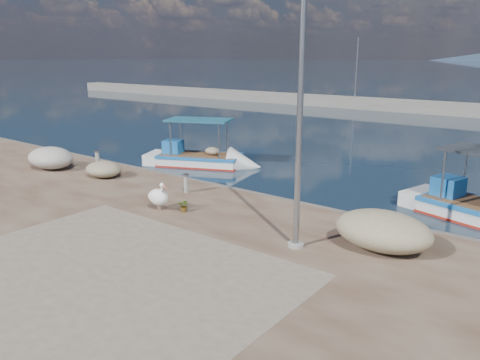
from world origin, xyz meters
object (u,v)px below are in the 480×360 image
(pelican, at_px, (159,197))
(lamp_post, at_px, (300,128))
(boat_left, at_px, (199,161))
(bollard_near, at_px, (186,182))

(pelican, height_order, lamp_post, lamp_post)
(pelican, bearing_deg, boat_left, 137.35)
(boat_left, distance_m, lamp_post, 13.20)
(lamp_post, bearing_deg, bollard_near, 162.26)
(pelican, xyz_separation_m, lamp_post, (5.32, 0.20, 2.81))
(boat_left, bearing_deg, pelican, -79.66)
(boat_left, distance_m, pelican, 9.09)
(boat_left, bearing_deg, lamp_post, -58.85)
(boat_left, bearing_deg, bollard_near, -75.09)
(pelican, relative_size, bollard_near, 1.50)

